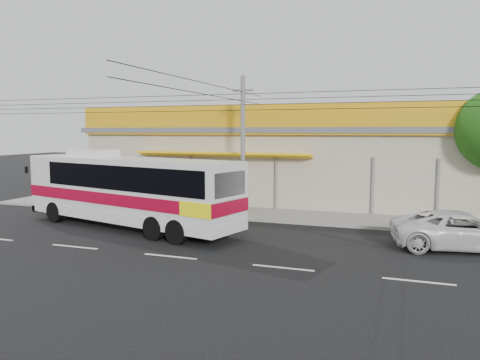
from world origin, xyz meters
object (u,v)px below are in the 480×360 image
Objects in this scene: coach_bus at (131,187)px; white_car at (463,230)px; motorbike_dark at (68,193)px; utility_pole at (243,101)px; motorbike_red at (70,193)px.

white_car is at bearing 18.81° from coach_bus.
utility_pole reaches higher than motorbike_dark.
coach_bus is 13.50m from white_car.
motorbike_red is 0.50m from motorbike_dark.
motorbike_dark is 0.06× the size of utility_pole.
coach_bus is 0.34× the size of utility_pole.
motorbike_dark is at bearing -148.54° from motorbike_red.
white_car is 0.15× the size of utility_pole.
utility_pole is at bearing 62.95° from coach_bus.
coach_bus is 5.93× the size of motorbike_red.
motorbike_dark is 11.90m from utility_pole.
utility_pole is at bearing 61.58° from white_car.
white_car is 11.38m from utility_pole.
utility_pole is at bearing -86.60° from motorbike_red.
coach_bus is at bearing 84.17° from white_car.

